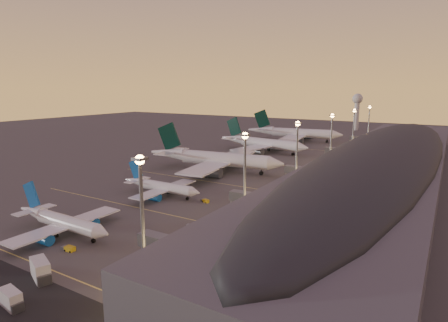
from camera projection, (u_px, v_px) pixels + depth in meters
ground at (148, 204)px, 123.60m from camera, size 700.00×700.00×0.00m
airliner_narrow_south at (61, 221)px, 98.04m from camera, size 35.23×31.32×12.64m
airliner_narrow_north at (161, 187)px, 132.89m from camera, size 33.47×29.78×12.00m
airliner_wide_near at (213, 159)px, 172.05m from camera, size 67.29×61.79×21.53m
airliner_wide_mid at (262, 143)px, 223.52m from camera, size 61.56×56.70×19.73m
airliner_wide_far at (294, 133)px, 268.44m from camera, size 68.69×63.07×21.98m
terminal_building at (386, 160)px, 151.15m from camera, size 56.35×255.00×17.46m
light_masts at (318, 137)px, 156.36m from camera, size 2.20×217.20×25.90m
radar_tower at (357, 106)px, 332.27m from camera, size 9.00×9.00×32.50m
lane_markings at (214, 179)px, 157.13m from camera, size 90.00×180.36×0.00m
baggage_tug_a at (69, 248)px, 87.93m from camera, size 3.78×1.81×1.10m
baggage_tug_b at (173, 259)px, 82.52m from camera, size 4.25×1.98×1.25m
baggage_tug_c at (205, 201)px, 125.14m from camera, size 3.62×2.40×1.01m
catering_truck_a at (41, 271)px, 74.62m from camera, size 7.40×5.00×3.89m
catering_truck_b at (12, 300)px, 65.04m from camera, size 5.79×2.89×3.12m
baggage_tug_d at (194, 226)px, 101.74m from camera, size 4.41×2.51×1.24m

